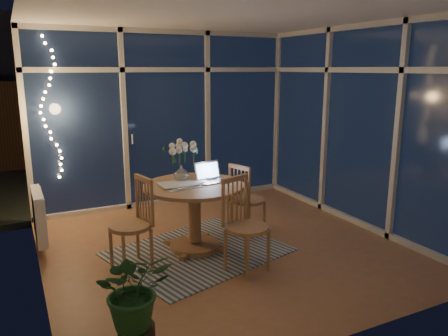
{
  "coord_description": "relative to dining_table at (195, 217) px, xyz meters",
  "views": [
    {
      "loc": [
        -2.14,
        -4.29,
        2.05
      ],
      "look_at": [
        0.11,
        0.25,
        0.89
      ],
      "focal_mm": 35.0,
      "sensor_mm": 36.0,
      "label": 1
    }
  ],
  "objects": [
    {
      "name": "floor",
      "position": [
        0.34,
        -0.1,
        -0.39
      ],
      "size": [
        4.0,
        4.0,
        0.0
      ],
      "primitive_type": "plane",
      "color": "#936540",
      "rests_on": "ground"
    },
    {
      "name": "ceiling",
      "position": [
        0.34,
        -0.1,
        2.21
      ],
      "size": [
        4.0,
        4.0,
        0.0
      ],
      "primitive_type": "plane",
      "color": "white",
      "rests_on": "wall_back"
    },
    {
      "name": "wall_back",
      "position": [
        0.34,
        1.9,
        0.91
      ],
      "size": [
        4.0,
        0.04,
        2.6
      ],
      "primitive_type": "cube",
      "color": "silver",
      "rests_on": "floor"
    },
    {
      "name": "wall_front",
      "position": [
        0.34,
        -2.1,
        0.91
      ],
      "size": [
        4.0,
        0.04,
        2.6
      ],
      "primitive_type": "cube",
      "color": "silver",
      "rests_on": "floor"
    },
    {
      "name": "wall_left",
      "position": [
        -1.66,
        -0.1,
        0.91
      ],
      "size": [
        0.04,
        4.0,
        2.6
      ],
      "primitive_type": "cube",
      "color": "silver",
      "rests_on": "floor"
    },
    {
      "name": "wall_right",
      "position": [
        2.34,
        -0.1,
        0.91
      ],
      "size": [
        0.04,
        4.0,
        2.6
      ],
      "primitive_type": "cube",
      "color": "silver",
      "rests_on": "floor"
    },
    {
      "name": "window_wall_back",
      "position": [
        0.34,
        1.86,
        0.91
      ],
      "size": [
        4.0,
        0.1,
        2.6
      ],
      "primitive_type": "cube",
      "color": "silver",
      "rests_on": "floor"
    },
    {
      "name": "window_wall_right",
      "position": [
        2.3,
        -0.1,
        0.91
      ],
      "size": [
        0.1,
        4.0,
        2.6
      ],
      "primitive_type": "cube",
      "color": "silver",
      "rests_on": "floor"
    },
    {
      "name": "radiator",
      "position": [
        -1.6,
        0.8,
        0.01
      ],
      "size": [
        0.1,
        0.7,
        0.58
      ],
      "primitive_type": "cube",
      "color": "white",
      "rests_on": "wall_left"
    },
    {
      "name": "fairy_lights",
      "position": [
        -1.31,
        1.78,
        1.14
      ],
      "size": [
        0.24,
        0.1,
        1.85
      ],
      "primitive_type": null,
      "color": "#FFB566",
      "rests_on": "window_wall_back"
    },
    {
      "name": "garden_patio",
      "position": [
        0.84,
        4.9,
        -0.45
      ],
      "size": [
        12.0,
        6.0,
        0.1
      ],
      "primitive_type": "cube",
      "color": "black",
      "rests_on": "ground"
    },
    {
      "name": "garden_fence",
      "position": [
        0.34,
        5.4,
        0.51
      ],
      "size": [
        11.0,
        0.08,
        1.8
      ],
      "primitive_type": "cube",
      "color": "#3B2715",
      "rests_on": "ground"
    },
    {
      "name": "neighbour_roof",
      "position": [
        0.64,
        8.4,
        1.81
      ],
      "size": [
        7.0,
        3.0,
        2.2
      ],
      "primitive_type": "cube",
      "color": "#353740",
      "rests_on": "ground"
    },
    {
      "name": "garden_shrubs",
      "position": [
        -0.46,
        3.3,
        0.06
      ],
      "size": [
        0.9,
        0.9,
        0.9
      ],
      "primitive_type": "sphere",
      "color": "black",
      "rests_on": "ground"
    },
    {
      "name": "rug",
      "position": [
        0.0,
        -0.1,
        -0.38
      ],
      "size": [
        2.14,
        1.89,
        0.01
      ],
      "primitive_type": "cube",
      "rotation": [
        0.0,
        0.0,
        0.27
      ],
      "color": "#BDB699",
      "rests_on": "floor"
    },
    {
      "name": "dining_table",
      "position": [
        0.0,
        0.0,
        0.0
      ],
      "size": [
        1.4,
        1.4,
        0.78
      ],
      "primitive_type": "cylinder",
      "rotation": [
        0.0,
        0.0,
        0.27
      ],
      "color": "#986744",
      "rests_on": "floor"
    },
    {
      "name": "chair_left",
      "position": [
        -0.78,
        -0.17,
        0.1
      ],
      "size": [
        0.54,
        0.54,
        0.98
      ],
      "primitive_type": "cube",
      "rotation": [
        0.0,
        0.0,
        -1.36
      ],
      "color": "#986744",
      "rests_on": "floor"
    },
    {
      "name": "chair_right",
      "position": [
        0.79,
        0.15,
        0.08
      ],
      "size": [
        0.55,
        0.55,
        0.93
      ],
      "primitive_type": "cube",
      "rotation": [
        0.0,
        0.0,
        1.92
      ],
      "color": "#986744",
      "rests_on": "floor"
    },
    {
      "name": "chair_front",
      "position": [
        0.26,
        -0.76,
        0.11
      ],
      "size": [
        0.58,
        0.58,
        0.99
      ],
      "primitive_type": "cube",
      "rotation": [
        0.0,
        0.0,
        0.31
      ],
      "color": "#986744",
      "rests_on": "floor"
    },
    {
      "name": "laptop",
      "position": [
        0.24,
        0.01,
        0.51
      ],
      "size": [
        0.36,
        0.32,
        0.24
      ],
      "primitive_type": null,
      "rotation": [
        0.0,
        0.0,
        0.14
      ],
      "color": "silver",
      "rests_on": "dining_table"
    },
    {
      "name": "flower_vase",
      "position": [
        -0.08,
        0.19,
        0.49
      ],
      "size": [
        0.25,
        0.25,
        0.21
      ],
      "primitive_type": "imported",
      "rotation": [
        0.0,
        0.0,
        0.27
      ],
      "color": "white",
      "rests_on": "dining_table"
    },
    {
      "name": "bowl",
      "position": [
        0.26,
        0.14,
        0.41
      ],
      "size": [
        0.19,
        0.19,
        0.04
      ],
      "primitive_type": "imported",
      "rotation": [
        0.0,
        0.0,
        0.27
      ],
      "color": "silver",
      "rests_on": "dining_table"
    },
    {
      "name": "newspapers",
      "position": [
        -0.16,
        0.0,
        0.4
      ],
      "size": [
        0.48,
        0.41,
        0.02
      ],
      "primitive_type": "cube",
      "rotation": [
        0.0,
        0.0,
        0.3
      ],
      "color": "beige",
      "rests_on": "dining_table"
    },
    {
      "name": "phone",
      "position": [
        -0.03,
        -0.04,
        0.39
      ],
      "size": [
        0.13,
        0.12,
        0.01
      ],
      "primitive_type": "cube",
      "rotation": [
        0.0,
        0.0,
        0.67
      ],
      "color": "black",
      "rests_on": "dining_table"
    },
    {
      "name": "potted_plant",
      "position": [
        -1.09,
        -1.48,
        -0.01
      ],
      "size": [
        0.58,
        0.51,
        0.76
      ],
      "primitive_type": "imported",
      "rotation": [
        0.0,
        0.0,
        -0.09
      ],
      "color": "#1B4E24",
      "rests_on": "floor"
    }
  ]
}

